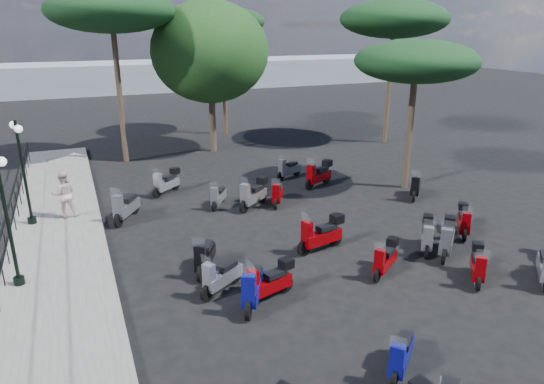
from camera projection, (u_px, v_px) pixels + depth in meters
name	position (u px, v px, depth m)	size (l,w,h in m)	color
ground	(297.00, 272.00, 14.25)	(120.00, 120.00, 0.00)	black
sidewalk	(57.00, 265.00, 14.47)	(3.00, 30.00, 0.15)	#605E5B
railing	(3.00, 251.00, 13.55)	(0.04, 26.04, 1.10)	black
lamp_post_1	(6.00, 215.00, 12.60)	(0.38, 1.05, 3.59)	black
lamp_post_2	(23.00, 166.00, 16.65)	(0.47, 1.07, 3.72)	black
pedestrian_far	(64.00, 194.00, 17.64)	(0.86, 0.67, 1.77)	beige
scooter_2	(253.00, 288.00, 12.37)	(1.08, 1.67, 1.48)	black
scooter_3	(269.00, 282.00, 12.68)	(1.60, 0.71, 1.30)	black
scooter_4	(126.00, 208.00, 17.79)	(1.14, 1.64, 1.50)	black
scooter_5	(166.00, 183.00, 20.66)	(1.39, 1.19, 1.33)	black
scooter_8	(221.00, 277.00, 13.03)	(1.45, 1.00, 1.32)	black
scooter_9	(205.00, 257.00, 14.10)	(0.96, 1.55, 1.36)	black
scooter_10	(254.00, 195.00, 19.08)	(1.56, 1.23, 1.45)	black
scooter_11	(218.00, 197.00, 19.20)	(0.93, 1.29, 1.19)	black
scooter_13	(401.00, 356.00, 9.96)	(1.23, 1.11, 1.24)	black
scooter_14	(385.00, 259.00, 13.99)	(1.34, 1.01, 1.23)	black
scooter_15	(321.00, 235.00, 15.43)	(1.80, 0.68, 1.44)	black
scooter_16	(278.00, 194.00, 19.41)	(0.94, 1.43, 1.28)	black
scooter_17	(288.00, 169.00, 22.75)	(1.51, 0.82, 1.28)	black
scooter_20	(447.00, 239.00, 15.10)	(1.42, 1.36, 1.43)	black
scooter_21	(427.00, 236.00, 15.45)	(1.17, 1.37, 1.31)	black
scooter_22	(319.00, 175.00, 21.61)	(1.68, 1.01, 1.44)	black
scooter_24	(478.00, 266.00, 13.62)	(1.12, 1.26, 1.23)	black
scooter_26	(464.00, 222.00, 16.61)	(1.11, 1.35, 1.27)	black
scooter_27	(415.00, 187.00, 20.20)	(1.20, 1.32, 1.34)	black
broadleaf_tree	(210.00, 52.00, 26.11)	(6.38, 6.38, 8.21)	#38281E
pine_0	(222.00, 22.00, 29.97)	(5.29, 5.29, 7.99)	#38281E
pine_1	(394.00, 19.00, 27.57)	(6.22, 6.22, 8.29)	#38281E
pine_2	(111.00, 11.00, 23.28)	(6.19, 6.19, 8.62)	#38281E
pine_3	(416.00, 62.00, 19.90)	(5.11, 5.11, 6.36)	#38281E
distant_hills	(120.00, 77.00, 52.99)	(70.00, 8.00, 3.00)	gray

